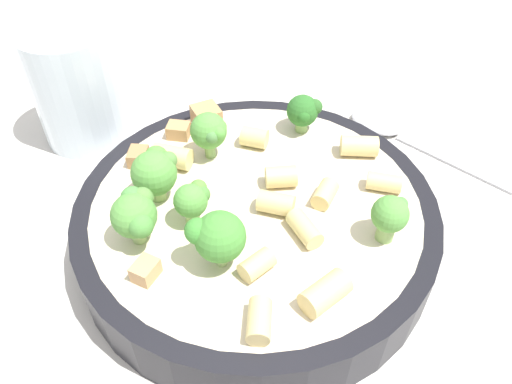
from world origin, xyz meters
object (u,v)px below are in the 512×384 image
at_px(rigatoni_1, 305,229).
at_px(rigatoni_6, 359,146).
at_px(chicken_chunk_0, 206,116).
at_px(rigatoni_5, 384,182).
at_px(rigatoni_8, 325,293).
at_px(chicken_chunk_2, 145,270).
at_px(rigatoni_9, 276,203).
at_px(rigatoni_2, 259,321).
at_px(broccoli_floret_6, 216,236).
at_px(rigatoni_0, 172,156).
at_px(broccoli_floret_4, 135,214).
at_px(broccoli_floret_5, 210,132).
at_px(rigatoni_4, 325,194).
at_px(broccoli_floret_0, 155,172).
at_px(broccoli_floret_2, 303,111).
at_px(broccoli_floret_3, 193,199).
at_px(rigatoni_3, 281,177).
at_px(rigatoni_7, 254,138).
at_px(chicken_chunk_1, 138,157).
at_px(chicken_chunk_3, 179,131).
at_px(spoon, 395,131).
at_px(broccoli_floret_1, 390,215).
at_px(pasta_bowl, 256,219).
at_px(drinking_glass, 79,94).
at_px(rigatoni_10, 257,265).

relative_size(rigatoni_1, rigatoni_6, 0.97).
bearing_deg(chicken_chunk_0, rigatoni_5, -178.57).
distance_m(rigatoni_8, chicken_chunk_2, 0.11).
distance_m(rigatoni_5, rigatoni_9, 0.08).
distance_m(rigatoni_2, rigatoni_9, 0.09).
xyz_separation_m(broccoli_floret_6, chicken_chunk_0, (0.09, -0.12, -0.02)).
bearing_deg(rigatoni_0, rigatoni_6, -142.58).
xyz_separation_m(broccoli_floret_4, chicken_chunk_0, (0.04, -0.13, -0.02)).
xyz_separation_m(broccoli_floret_4, broccoli_floret_5, (0.01, -0.09, 0.00)).
bearing_deg(rigatoni_4, rigatoni_8, 116.73).
bearing_deg(broccoli_floret_0, broccoli_floret_2, -111.73).
distance_m(broccoli_floret_3, rigatoni_3, 0.07).
xyz_separation_m(broccoli_floret_4, rigatoni_2, (-0.10, 0.01, -0.02)).
bearing_deg(chicken_chunk_2, rigatoni_5, -121.47).
relative_size(broccoli_floret_3, rigatoni_7, 1.54).
xyz_separation_m(broccoli_floret_0, rigatoni_1, (-0.11, -0.02, -0.02)).
distance_m(rigatoni_8, chicken_chunk_0, 0.19).
distance_m(rigatoni_9, chicken_chunk_1, 0.12).
height_order(broccoli_floret_5, chicken_chunk_3, broccoli_floret_5).
height_order(broccoli_floret_4, chicken_chunk_1, broccoli_floret_4).
bearing_deg(rigatoni_0, rigatoni_8, 162.32).
height_order(chicken_chunk_3, spoon, chicken_chunk_3).
bearing_deg(rigatoni_8, rigatoni_2, 56.78).
height_order(broccoli_floret_6, rigatoni_6, broccoli_floret_6).
bearing_deg(rigatoni_1, chicken_chunk_2, 51.00).
height_order(broccoli_floret_1, rigatoni_5, broccoli_floret_1).
height_order(broccoli_floret_3, rigatoni_4, broccoli_floret_3).
xyz_separation_m(broccoli_floret_6, rigatoni_8, (-0.07, -0.01, -0.02)).
xyz_separation_m(rigatoni_0, rigatoni_6, (-0.11, -0.09, -0.00)).
height_order(pasta_bowl, chicken_chunk_2, chicken_chunk_2).
distance_m(broccoli_floret_0, chicken_chunk_3, 0.07).
relative_size(rigatoni_4, rigatoni_9, 0.88).
bearing_deg(rigatoni_1, broccoli_floret_6, 54.61).
bearing_deg(broccoli_floret_4, broccoli_floret_3, -120.78).
bearing_deg(broccoli_floret_0, broccoli_floret_6, 159.40).
xyz_separation_m(rigatoni_7, chicken_chunk_3, (0.06, 0.02, -0.00)).
relative_size(rigatoni_1, chicken_chunk_0, 1.23).
bearing_deg(chicken_chunk_3, drinking_glass, 1.49).
relative_size(rigatoni_9, rigatoni_10, 1.15).
bearing_deg(chicken_chunk_0, rigatoni_0, 99.76).
distance_m(rigatoni_8, rigatoni_9, 0.08).
relative_size(rigatoni_1, rigatoni_8, 0.91).
relative_size(rigatoni_2, rigatoni_9, 1.01).
relative_size(broccoli_floret_6, rigatoni_5, 1.68).
height_order(rigatoni_10, chicken_chunk_3, rigatoni_10).
height_order(rigatoni_8, drinking_glass, drinking_glass).
height_order(broccoli_floret_0, rigatoni_3, broccoli_floret_0).
bearing_deg(rigatoni_8, rigatoni_3, -45.32).
distance_m(rigatoni_9, chicken_chunk_3, 0.11).
xyz_separation_m(broccoli_floret_0, broccoli_floret_1, (-0.15, -0.05, -0.00)).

